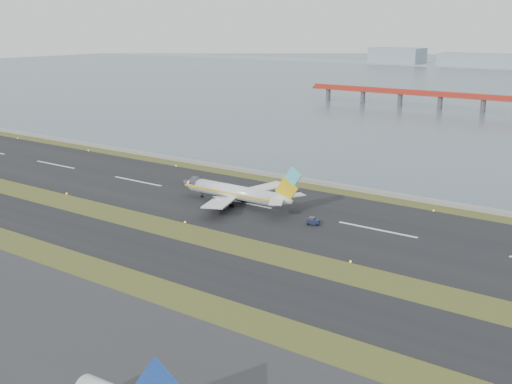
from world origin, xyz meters
TOP-DOWN VIEW (x-y plane):
  - ground at (0.00, 0.00)m, footprint 1000.00×1000.00m
  - taxiway_strip at (0.00, -12.00)m, footprint 1000.00×18.00m
  - runway_strip at (0.00, 30.00)m, footprint 1000.00×45.00m
  - seawall at (0.00, 60.00)m, footprint 1000.00×2.50m
  - airliner at (0.79, 27.28)m, footprint 38.52×32.89m
  - pushback_tug at (25.88, 24.42)m, footprint 3.39×2.56m

SIDE VIEW (x-z plane):
  - ground at x=0.00m, z-range 0.00..0.00m
  - taxiway_strip at x=0.00m, z-range 0.00..0.10m
  - runway_strip at x=0.00m, z-range 0.00..0.10m
  - seawall at x=0.00m, z-range 0.00..1.00m
  - pushback_tug at x=25.88m, z-range -0.03..1.89m
  - airliner at x=0.79m, z-range -2.94..9.86m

